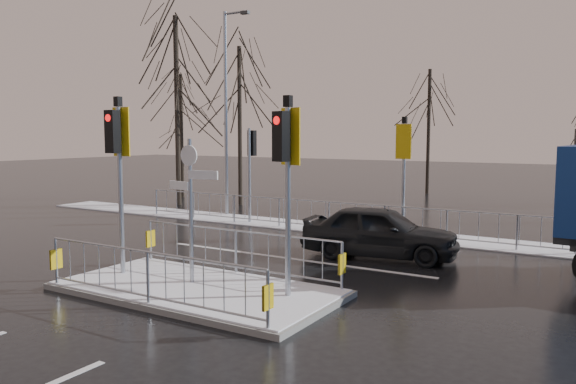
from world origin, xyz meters
The scene contains 11 objects.
ground centered at (0.00, 0.00, 0.00)m, with size 120.00×120.00×0.00m, color black.
snow_verge centered at (0.00, 8.60, 0.02)m, with size 30.00×2.00×0.04m, color white.
lane_markings centered at (0.00, -0.33, 0.00)m, with size 8.00×11.38×0.01m.
traffic_island centered at (-0.01, 0.01, 0.39)m, with size 6.00×3.04×4.15m.
far_kerb_fixtures centered at (0.29, 8.09, 1.02)m, with size 18.00×0.65×3.83m.
car_far_lane centered at (1.98, 5.19, 0.71)m, with size 1.67×4.16×1.42m, color black.
tree_near_a centered at (-10.50, 11.00, 6.11)m, with size 4.75×4.75×8.97m.
tree_near_b centered at (-8.00, 12.50, 5.15)m, with size 4.00×4.00×7.55m.
tree_near_c centered at (-12.50, 13.50, 4.50)m, with size 3.50×3.50×6.61m.
tree_far_a centered at (-2.00, 22.00, 4.82)m, with size 3.75×3.75×7.08m.
street_lamp_left centered at (-6.43, 9.50, 4.49)m, with size 1.25×0.18×8.20m.
Camera 1 is at (7.62, -8.82, 3.30)m, focal length 35.00 mm.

